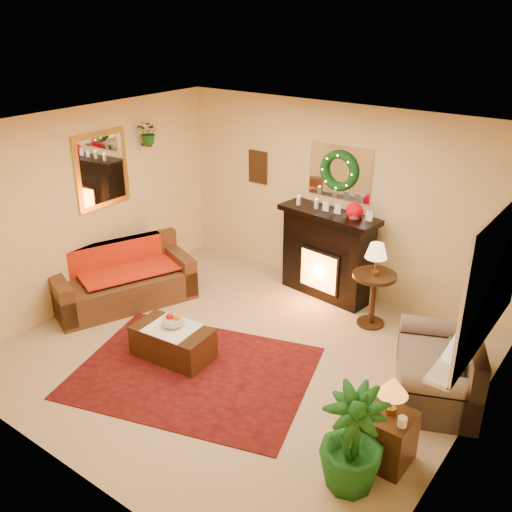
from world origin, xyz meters
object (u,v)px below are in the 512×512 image
Objects in this scene: sofa at (122,274)px; loveseat at (438,358)px; coffee_table at (173,341)px; fireplace at (327,258)px; end_table_square at (388,437)px; side_table_round at (372,301)px.

sofa reaches higher than loveseat.
sofa is 2.04× the size of coffee_table.
fireplace is 1.40× the size of coffee_table.
fireplace is at bearing 63.98° from sofa.
side_table_round is at bearing 119.12° from end_table_square.
sofa is 1.40× the size of loveseat.
sofa is at bearing -131.27° from fireplace.
side_table_round is 2.40m from end_table_square.
end_table_square is (0.02, -1.23, -0.15)m from loveseat.
sofa is 2.60× the size of side_table_round.
fireplace is 2.49× the size of end_table_square.
sofa is 3.63× the size of end_table_square.
sofa is 4.17m from end_table_square.
side_table_round is at bearing 48.43° from coffee_table.
loveseat is 1.46× the size of coffee_table.
sofa is 1.56m from coffee_table.
side_table_round is at bearing 48.78° from sofa.
coffee_table is (-2.66, -1.16, -0.21)m from loveseat.
loveseat reaches higher than side_table_round.
fireplace is 0.98m from side_table_round.
fireplace reaches higher than coffee_table.
loveseat is (4.10, 0.62, -0.01)m from sofa.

